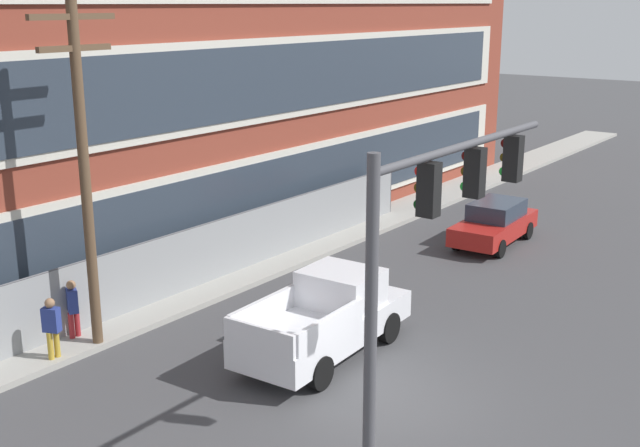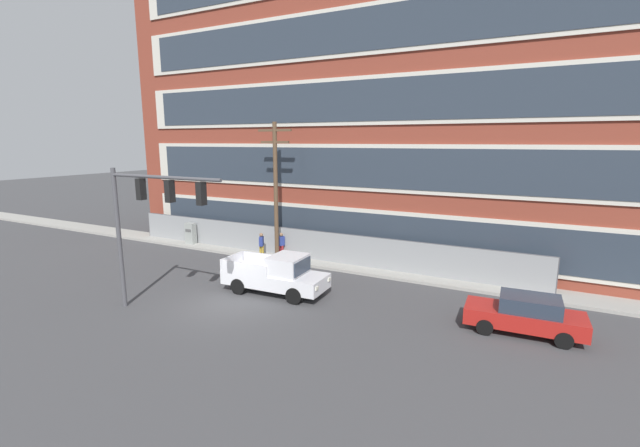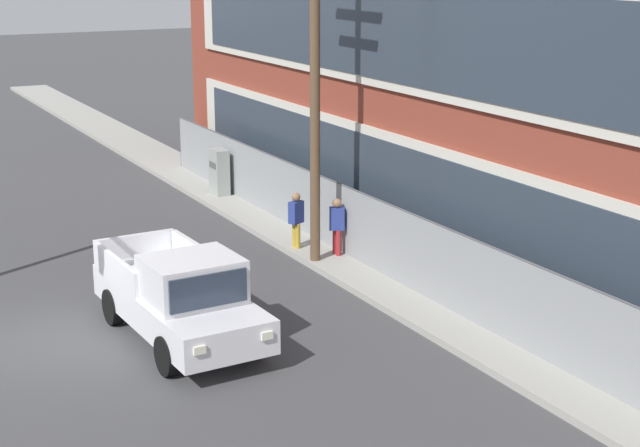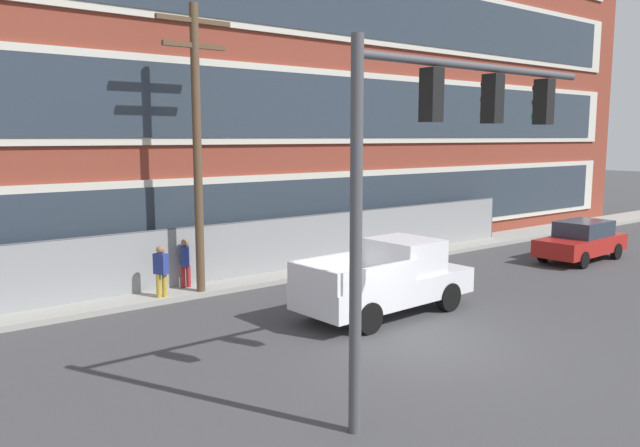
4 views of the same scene
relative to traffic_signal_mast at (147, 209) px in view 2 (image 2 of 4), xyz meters
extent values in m
plane|color=#424244|center=(2.07, 2.03, -4.67)|extent=(160.00, 160.00, 0.00)
cube|color=#9E9B93|center=(2.07, 10.34, -4.59)|extent=(80.00, 2.08, 0.16)
cube|color=brown|center=(7.28, 15.40, 4.92)|extent=(40.82, 8.04, 19.18)
cube|color=beige|center=(7.28, 11.32, -2.56)|extent=(37.56, 0.10, 2.76)
cube|color=#2D3844|center=(7.28, 11.26, -2.56)|extent=(35.92, 0.06, 2.30)
cube|color=beige|center=(7.28, 11.32, 1.28)|extent=(37.56, 0.10, 2.76)
cube|color=#2D3844|center=(7.28, 11.26, 1.28)|extent=(35.92, 0.06, 2.30)
cube|color=beige|center=(7.28, 11.32, 5.11)|extent=(37.56, 0.10, 2.76)
cube|color=#2D3844|center=(7.28, 11.26, 5.11)|extent=(35.92, 0.06, 2.30)
cube|color=beige|center=(7.28, 11.32, 8.95)|extent=(37.56, 0.10, 2.76)
cube|color=#2D3844|center=(7.28, 11.26, 8.95)|extent=(35.92, 0.06, 2.30)
cube|color=gray|center=(1.73, 10.51, -3.67)|extent=(28.07, 0.04, 2.00)
cylinder|color=#4C4C51|center=(-12.31, 10.51, -3.67)|extent=(0.06, 0.06, 2.00)
cylinder|color=#4C4C51|center=(15.77, 10.51, -3.67)|extent=(0.06, 0.06, 2.00)
cylinder|color=#4C4C51|center=(1.73, 10.51, -2.67)|extent=(28.07, 0.05, 0.05)
cylinder|color=#4C4C51|center=(-1.92, 0.00, -1.49)|extent=(0.20, 0.20, 6.36)
cylinder|color=#4C4C51|center=(1.09, 0.00, 1.39)|extent=(6.01, 0.14, 0.14)
cube|color=black|center=(-0.25, 0.00, 0.84)|extent=(0.28, 0.32, 0.90)
cylinder|color=red|center=(-0.25, 0.18, 1.12)|extent=(0.04, 0.18, 0.18)
cylinder|color=#503E08|center=(-0.25, 0.18, 0.84)|extent=(0.04, 0.18, 0.18)
cylinder|color=#0A4011|center=(-0.25, 0.18, 0.56)|extent=(0.04, 0.18, 0.18)
cube|color=black|center=(1.42, 0.00, 0.84)|extent=(0.28, 0.32, 0.90)
cylinder|color=#4B0807|center=(1.42, 0.18, 1.12)|extent=(0.04, 0.18, 0.18)
cylinder|color=#503E08|center=(1.42, 0.18, 0.84)|extent=(0.04, 0.18, 0.18)
cylinder|color=green|center=(1.42, 0.18, 0.56)|extent=(0.04, 0.18, 0.18)
cube|color=black|center=(3.09, 0.00, 0.84)|extent=(0.28, 0.32, 0.90)
cylinder|color=#4B0807|center=(3.09, 0.18, 1.12)|extent=(0.04, 0.18, 0.18)
cylinder|color=#503E08|center=(3.09, 0.18, 0.84)|extent=(0.04, 0.18, 0.18)
cylinder|color=green|center=(3.09, 0.18, 0.56)|extent=(0.04, 0.18, 0.18)
cube|color=silver|center=(3.29, 4.68, -3.92)|extent=(5.32, 2.22, 0.70)
cube|color=silver|center=(4.02, 4.71, -3.11)|extent=(1.65, 1.90, 0.91)
cube|color=#283342|center=(4.83, 4.74, -3.11)|extent=(0.13, 1.64, 0.68)
cube|color=silver|center=(2.07, 5.57, -3.29)|extent=(2.62, 0.23, 0.56)
cube|color=silver|center=(2.15, 3.69, -3.29)|extent=(2.62, 0.23, 0.56)
cube|color=silver|center=(0.71, 4.57, -3.29)|extent=(0.18, 1.92, 0.56)
cylinder|color=black|center=(4.82, 5.66, -4.27)|extent=(0.81, 0.29, 0.80)
cylinder|color=black|center=(4.90, 3.83, -4.27)|extent=(0.81, 0.29, 0.80)
cylinder|color=black|center=(1.68, 5.53, -4.27)|extent=(0.81, 0.29, 0.80)
cylinder|color=black|center=(1.76, 3.69, -4.27)|extent=(0.81, 0.29, 0.80)
cube|color=white|center=(5.90, 5.49, -3.81)|extent=(0.07, 0.24, 0.16)
cube|color=white|center=(5.96, 4.09, -3.81)|extent=(0.07, 0.24, 0.16)
cube|color=#AD1E19|center=(14.54, 5.37, -4.03)|extent=(4.48, 1.92, 0.64)
cube|color=#283342|center=(14.71, 5.38, -3.41)|extent=(2.27, 1.61, 0.60)
cylinder|color=black|center=(13.21, 4.51, -4.35)|extent=(0.65, 0.23, 0.64)
cylinder|color=black|center=(13.13, 6.10, -4.35)|extent=(0.65, 0.23, 0.64)
cylinder|color=black|center=(15.94, 4.64, -4.35)|extent=(0.65, 0.23, 0.64)
cylinder|color=black|center=(15.86, 6.23, -4.35)|extent=(0.65, 0.23, 0.64)
cylinder|color=brown|center=(0.21, 9.54, -0.35)|extent=(0.26, 0.26, 8.63)
cube|color=brown|center=(0.21, 9.54, 3.46)|extent=(2.32, 0.14, 0.14)
cube|color=brown|center=(0.21, 9.54, 2.76)|extent=(1.97, 0.14, 0.14)
cube|color=#939993|center=(-7.59, 10.09, -3.83)|extent=(0.74, 0.45, 1.66)
cube|color=#515151|center=(-7.59, 9.86, -3.50)|extent=(0.51, 0.02, 0.20)
cylinder|color=maroon|center=(-0.02, 10.26, -4.24)|extent=(0.14, 0.14, 0.85)
cylinder|color=maroon|center=(0.16, 10.26, -4.24)|extent=(0.14, 0.14, 0.85)
cube|color=navy|center=(0.07, 10.26, -3.52)|extent=(0.40, 0.47, 0.60)
sphere|color=#8C6647|center=(0.07, 10.26, -3.10)|extent=(0.24, 0.24, 0.24)
cylinder|color=#B7932D|center=(-1.11, 9.61, -4.24)|extent=(0.14, 0.14, 0.85)
cylinder|color=#B7932D|center=(-0.93, 9.61, -4.24)|extent=(0.14, 0.14, 0.85)
cube|color=navy|center=(-1.02, 9.61, -3.52)|extent=(0.38, 0.46, 0.60)
sphere|color=#8C6647|center=(-1.02, 9.61, -3.10)|extent=(0.24, 0.24, 0.24)
camera|label=1|loc=(-11.48, -6.13, 3.77)|focal=45.00mm
camera|label=2|loc=(14.72, -12.40, 2.84)|focal=24.00mm
camera|label=3|loc=(21.74, -1.83, 3.28)|focal=55.00mm
camera|label=4|loc=(-8.33, -7.28, 0.14)|focal=35.00mm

